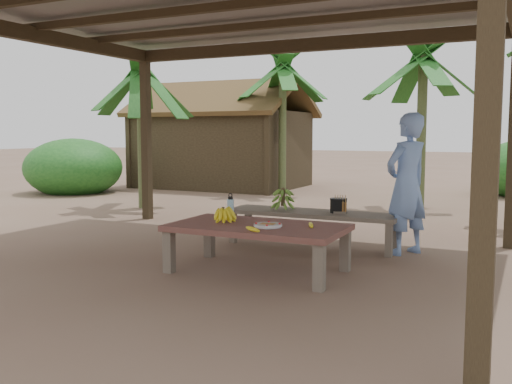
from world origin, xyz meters
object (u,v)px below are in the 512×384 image
at_px(ripe_banana_bunch, 223,213).
at_px(plate, 268,225).
at_px(work_table, 258,231).
at_px(bench, 313,216).
at_px(woman, 407,184).
at_px(water_flask, 230,208).
at_px(cooking_pot, 338,206).

bearing_deg(ripe_banana_bunch, plate, -13.62).
xyz_separation_m(work_table, plate, (0.16, -0.09, 0.08)).
bearing_deg(plate, bench, 94.10).
bearing_deg(bench, woman, 1.69).
xyz_separation_m(work_table, woman, (1.21, 1.58, 0.41)).
bearing_deg(woman, plate, -0.78).
xyz_separation_m(bench, water_flask, (-0.50, -1.28, 0.22)).
height_order(ripe_banana_bunch, water_flask, water_flask).
relative_size(bench, ripe_banana_bunch, 7.95).
height_order(work_table, ripe_banana_bunch, ripe_banana_bunch).
bearing_deg(plate, ripe_banana_bunch, 166.38).
bearing_deg(water_flask, woman, 38.42).
bearing_deg(work_table, water_flask, 150.26).
xyz_separation_m(plate, cooking_pot, (0.22, 1.65, 0.02)).
bearing_deg(woman, bench, -56.55).
bearing_deg(water_flask, ripe_banana_bunch, -84.94).
relative_size(work_table, water_flask, 6.33).
height_order(work_table, water_flask, water_flask).
bearing_deg(ripe_banana_bunch, bench, 71.95).
bearing_deg(cooking_pot, bench, -175.47).
relative_size(work_table, cooking_pot, 8.75).
relative_size(work_table, plate, 6.24).
bearing_deg(bench, water_flask, -111.76).
xyz_separation_m(plate, woman, (1.05, 1.67, 0.33)).
distance_m(cooking_pot, woman, 0.89).
distance_m(ripe_banana_bunch, plate, 0.62).
distance_m(plate, water_flask, 0.72).
distance_m(bench, cooking_pot, 0.36).
relative_size(plate, water_flask, 1.02).
bearing_deg(plate, work_table, 149.75).
distance_m(work_table, plate, 0.20).
bearing_deg(plate, cooking_pot, 82.56).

